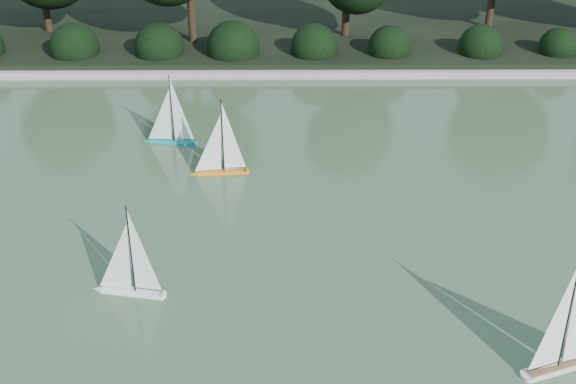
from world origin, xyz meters
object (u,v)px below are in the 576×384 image
(sailboat_white_a, at_px, (125,279))
(sailboat_orange, at_px, (217,162))
(sailboat_white_b, at_px, (571,350))
(sailboat_teal, at_px, (168,132))

(sailboat_white_a, relative_size, sailboat_orange, 0.98)
(sailboat_white_b, bearing_deg, sailboat_white_a, 165.07)
(sailboat_white_a, distance_m, sailboat_teal, 4.80)
(sailboat_white_a, height_order, sailboat_white_b, sailboat_white_b)
(sailboat_white_a, distance_m, sailboat_orange, 3.63)
(sailboat_orange, distance_m, sailboat_teal, 1.67)
(sailboat_white_a, bearing_deg, sailboat_white_b, -14.93)
(sailboat_white_a, bearing_deg, sailboat_orange, 74.66)
(sailboat_orange, xyz_separation_m, sailboat_teal, (-1.06, 1.29, 0.00))
(sailboat_white_b, relative_size, sailboat_teal, 1.11)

